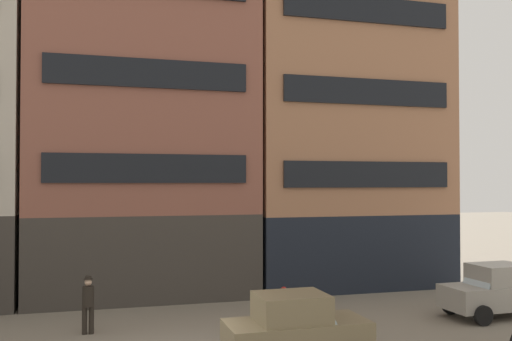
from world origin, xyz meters
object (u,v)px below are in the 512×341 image
pedestrian_officer (88,302)px  fire_hydrant_curbside (284,297)px  sedan_light (496,291)px  sedan_parked_curb (295,329)px

pedestrian_officer → fire_hydrant_curbside: bearing=12.8°
sedan_light → sedan_parked_curb: 8.93m
sedan_light → sedan_parked_curb: (-8.45, -2.88, 0.00)m
sedan_light → sedan_parked_curb: size_ratio=1.01×
sedan_parked_curb → sedan_light: bearing=18.8°
pedestrian_officer → sedan_light: bearing=-6.5°
pedestrian_officer → fire_hydrant_curbside: 7.11m
sedan_parked_curb → fire_hydrant_curbside: sedan_parked_curb is taller
pedestrian_officer → sedan_parked_curb: bearing=-40.5°
fire_hydrant_curbside → sedan_parked_curb: bearing=-105.7°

